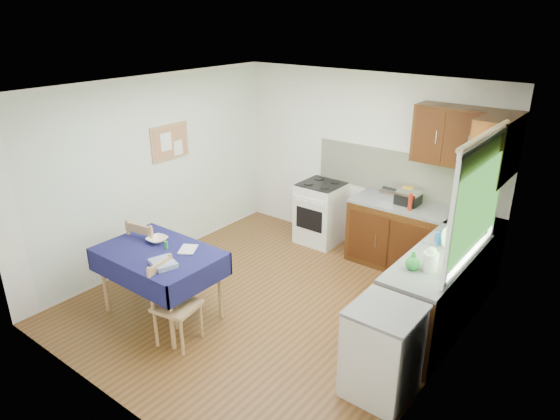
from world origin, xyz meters
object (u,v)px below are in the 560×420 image
Objects in this scene: sandwich_press at (408,198)px; kettle at (431,260)px; chair_near at (173,301)px; dish_rack at (449,241)px; toaster at (389,194)px; chair_far at (150,255)px; dining_table at (159,259)px.

kettle is at bearing -59.82° from sandwich_press.
kettle reaches higher than sandwich_press.
dish_rack reaches higher than chair_near.
dish_rack is at bearing -53.69° from chair_near.
dish_rack is (0.84, -0.82, -0.06)m from sandwich_press.
toaster is 0.52× the size of dish_rack.
toaster is (1.86, 2.50, 0.46)m from chair_far.
toaster is (0.91, 2.97, 0.50)m from chair_near.
kettle is (2.09, 1.47, 0.53)m from chair_near.
dining_table is 5.82× the size of toaster.
toaster is at bearing 149.88° from dish_rack.
sandwich_press is at bearing 120.92° from kettle.
dining_table is 3.22m from sandwich_press.
chair_far is 3.15m from toaster.
toaster reaches higher than sandwich_press.
kettle reaches higher than chair_near.
dish_rack is 1.76× the size of kettle.
chair_far is 3.44m from dish_rack.
sandwich_press is at bearing -32.34° from chair_near.
chair_far is 3.23m from kettle.
chair_near is at bearing 143.34° from chair_far.
dining_table is at bearing 52.18° from chair_near.
toaster is at bearing 127.97° from kettle.
chair_far is at bearing -161.97° from kettle.
sandwich_press is (1.17, 3.00, 0.50)m from chair_near.
dish_rack is 0.73m from kettle.
sandwich_press is 1.79m from kettle.
chair_near is at bearing -127.09° from dish_rack.
chair_near is 3.13× the size of sandwich_press.
chair_far is at bearing -146.56° from toaster.
dish_rack is at bearing -159.94° from chair_far.
dish_rack is at bearing 28.68° from dining_table.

